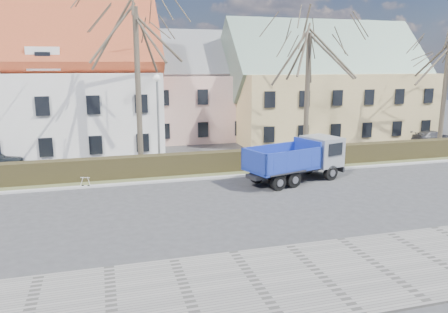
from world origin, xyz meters
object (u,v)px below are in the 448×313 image
object	(u,v)px
dump_truck	(292,161)
cart_frame	(82,182)
streetlight	(158,124)
parked_car_b	(433,137)

from	to	relation	value
dump_truck	cart_frame	bearing A→B (deg)	153.30
dump_truck	streetlight	distance (m)	8.66
dump_truck	cart_frame	world-z (taller)	dump_truck
dump_truck	streetlight	bearing A→B (deg)	131.68
cart_frame	streetlight	bearing A→B (deg)	26.61
streetlight	cart_frame	distance (m)	5.96
dump_truck	cart_frame	xyz separation A→B (m)	(-11.94, 2.03, -0.94)
parked_car_b	cart_frame	bearing A→B (deg)	99.47
streetlight	parked_car_b	size ratio (longest dim) A/B	1.62
cart_frame	parked_car_b	distance (m)	29.89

